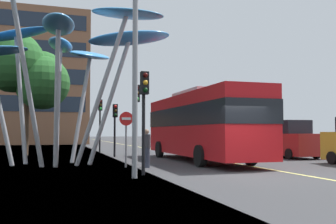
{
  "coord_description": "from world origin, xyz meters",
  "views": [
    {
      "loc": [
        -6.67,
        -11.69,
        1.51
      ],
      "look_at": [
        -1.2,
        6.01,
        2.5
      ],
      "focal_mm": 40.33,
      "sensor_mm": 36.0,
      "label": 1
    }
  ],
  "objects_px": {
    "traffic_light_kerb_far": "(136,107)",
    "red_bus": "(200,123)",
    "traffic_light_opposite": "(100,114)",
    "car_parked_far": "(288,140)",
    "car_side_street": "(239,138)",
    "car_far_side": "(207,138)",
    "traffic_light_kerb_near": "(144,100)",
    "street_lamp": "(148,38)",
    "pedestrian": "(146,148)",
    "leaf_sculpture": "(64,41)",
    "no_entry_sign": "(126,130)",
    "traffic_light_island_mid": "(115,119)"
  },
  "relations": [
    {
      "from": "traffic_light_kerb_far",
      "to": "traffic_light_opposite",
      "type": "bearing_deg",
      "value": 92.39
    },
    {
      "from": "traffic_light_island_mid",
      "to": "car_side_street",
      "type": "xyz_separation_m",
      "value": [
        9.81,
        2.69,
        -1.26
      ]
    },
    {
      "from": "leaf_sculpture",
      "to": "car_side_street",
      "type": "distance_m",
      "value": 15.73
    },
    {
      "from": "traffic_light_kerb_far",
      "to": "pedestrian",
      "type": "bearing_deg",
      "value": -86.78
    },
    {
      "from": "car_side_street",
      "to": "car_far_side",
      "type": "distance_m",
      "value": 6.06
    },
    {
      "from": "traffic_light_kerb_near",
      "to": "car_side_street",
      "type": "bearing_deg",
      "value": 50.71
    },
    {
      "from": "leaf_sculpture",
      "to": "traffic_light_kerb_far",
      "type": "bearing_deg",
      "value": -14.06
    },
    {
      "from": "leaf_sculpture",
      "to": "car_parked_far",
      "type": "relative_size",
      "value": 2.3
    },
    {
      "from": "car_parked_far",
      "to": "pedestrian",
      "type": "height_order",
      "value": "car_parked_far"
    },
    {
      "from": "leaf_sculpture",
      "to": "traffic_light_kerb_far",
      "type": "height_order",
      "value": "leaf_sculpture"
    },
    {
      "from": "street_lamp",
      "to": "red_bus",
      "type": "bearing_deg",
      "value": 54.81
    },
    {
      "from": "red_bus",
      "to": "pedestrian",
      "type": "distance_m",
      "value": 4.62
    },
    {
      "from": "traffic_light_opposite",
      "to": "traffic_light_kerb_far",
      "type": "bearing_deg",
      "value": -87.61
    },
    {
      "from": "street_lamp",
      "to": "no_entry_sign",
      "type": "distance_m",
      "value": 4.98
    },
    {
      "from": "traffic_light_kerb_far",
      "to": "red_bus",
      "type": "bearing_deg",
      "value": 16.36
    },
    {
      "from": "car_side_street",
      "to": "pedestrian",
      "type": "distance_m",
      "value": 13.84
    },
    {
      "from": "traffic_light_kerb_far",
      "to": "street_lamp",
      "type": "distance_m",
      "value": 5.53
    },
    {
      "from": "traffic_light_island_mid",
      "to": "pedestrian",
      "type": "height_order",
      "value": "traffic_light_island_mid"
    },
    {
      "from": "car_side_street",
      "to": "traffic_light_kerb_far",
      "type": "bearing_deg",
      "value": -139.49
    },
    {
      "from": "traffic_light_kerb_near",
      "to": "car_side_street",
      "type": "xyz_separation_m",
      "value": [
        10.39,
        12.7,
        -1.56
      ]
    },
    {
      "from": "street_lamp",
      "to": "no_entry_sign",
      "type": "relative_size",
      "value": 3.04
    },
    {
      "from": "traffic_light_kerb_near",
      "to": "street_lamp",
      "type": "relative_size",
      "value": 0.5
    },
    {
      "from": "traffic_light_opposite",
      "to": "car_parked_far",
      "type": "height_order",
      "value": "traffic_light_opposite"
    },
    {
      "from": "traffic_light_kerb_near",
      "to": "car_parked_far",
      "type": "xyz_separation_m",
      "value": [
        10.38,
        6.51,
        -1.61
      ]
    },
    {
      "from": "traffic_light_opposite",
      "to": "red_bus",
      "type": "bearing_deg",
      "value": -66.15
    },
    {
      "from": "no_entry_sign",
      "to": "car_side_street",
      "type": "bearing_deg",
      "value": 42.4
    },
    {
      "from": "traffic_light_kerb_near",
      "to": "car_side_street",
      "type": "height_order",
      "value": "traffic_light_kerb_near"
    },
    {
      "from": "car_far_side",
      "to": "traffic_light_island_mid",
      "type": "bearing_deg",
      "value": -138.34
    },
    {
      "from": "car_far_side",
      "to": "red_bus",
      "type": "bearing_deg",
      "value": -114.64
    },
    {
      "from": "red_bus",
      "to": "street_lamp",
      "type": "xyz_separation_m",
      "value": [
        -4.36,
        -6.18,
        2.69
      ]
    },
    {
      "from": "leaf_sculpture",
      "to": "car_far_side",
      "type": "relative_size",
      "value": 2.28
    },
    {
      "from": "traffic_light_opposite",
      "to": "street_lamp",
      "type": "distance_m",
      "value": 15.5
    },
    {
      "from": "leaf_sculpture",
      "to": "no_entry_sign",
      "type": "relative_size",
      "value": 4.28
    },
    {
      "from": "car_far_side",
      "to": "no_entry_sign",
      "type": "xyz_separation_m",
      "value": [
        -10.44,
        -15.57,
        0.63
      ]
    },
    {
      "from": "traffic_light_kerb_near",
      "to": "street_lamp",
      "type": "bearing_deg",
      "value": -93.16
    },
    {
      "from": "traffic_light_island_mid",
      "to": "traffic_light_kerb_near",
      "type": "bearing_deg",
      "value": -93.33
    },
    {
      "from": "leaf_sculpture",
      "to": "traffic_light_island_mid",
      "type": "height_order",
      "value": "leaf_sculpture"
    },
    {
      "from": "car_side_street",
      "to": "traffic_light_kerb_near",
      "type": "bearing_deg",
      "value": -129.29
    },
    {
      "from": "traffic_light_kerb_far",
      "to": "traffic_light_island_mid",
      "type": "distance_m",
      "value": 5.62
    },
    {
      "from": "car_parked_far",
      "to": "car_far_side",
      "type": "relative_size",
      "value": 0.99
    },
    {
      "from": "leaf_sculpture",
      "to": "pedestrian",
      "type": "distance_m",
      "value": 6.49
    },
    {
      "from": "car_side_street",
      "to": "no_entry_sign",
      "type": "bearing_deg",
      "value": -137.6
    },
    {
      "from": "leaf_sculpture",
      "to": "traffic_light_kerb_near",
      "type": "bearing_deg",
      "value": -63.27
    },
    {
      "from": "red_bus",
      "to": "pedestrian",
      "type": "bearing_deg",
      "value": -142.6
    },
    {
      "from": "traffic_light_kerb_near",
      "to": "pedestrian",
      "type": "height_order",
      "value": "traffic_light_kerb_near"
    },
    {
      "from": "car_parked_far",
      "to": "pedestrian",
      "type": "distance_m",
      "value": 10.32
    },
    {
      "from": "traffic_light_island_mid",
      "to": "car_parked_far",
      "type": "height_order",
      "value": "traffic_light_island_mid"
    },
    {
      "from": "leaf_sculpture",
      "to": "street_lamp",
      "type": "xyz_separation_m",
      "value": [
        2.59,
        -5.94,
        -1.07
      ]
    },
    {
      "from": "car_far_side",
      "to": "street_lamp",
      "type": "xyz_separation_m",
      "value": [
        -10.45,
        -19.47,
        3.72
      ]
    },
    {
      "from": "street_lamp",
      "to": "traffic_light_kerb_far",
      "type": "bearing_deg",
      "value": 82.04
    }
  ]
}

